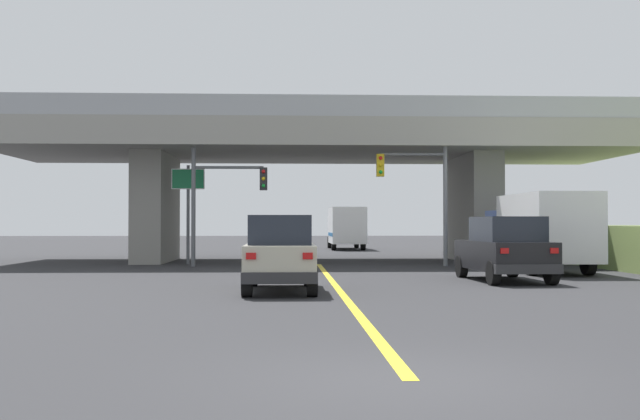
# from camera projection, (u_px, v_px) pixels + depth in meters

# --- Properties ---
(ground) EXTENTS (160.00, 160.00, 0.00)m
(ground) POSITION_uv_depth(u_px,v_px,m) (316.00, 261.00, 37.21)
(ground) COLOR #2B2B2D
(overpass_bridge) EXTENTS (29.83, 10.17, 7.22)m
(overpass_bridge) POSITION_uv_depth(u_px,v_px,m) (316.00, 155.00, 37.31)
(overpass_bridge) COLOR gray
(overpass_bridge) RESTS_ON ground
(lane_divider_stripe) EXTENTS (0.20, 25.59, 0.01)m
(lane_divider_stripe) POSITION_uv_depth(u_px,v_px,m) (337.00, 288.00, 21.59)
(lane_divider_stripe) COLOR yellow
(lane_divider_stripe) RESTS_ON ground
(suv_lead) EXTENTS (1.86, 4.44, 2.02)m
(suv_lead) POSITION_uv_depth(u_px,v_px,m) (280.00, 253.00, 20.52)
(suv_lead) COLOR #B7B29E
(suv_lead) RESTS_ON ground
(suv_crossing) EXTENTS (2.20, 4.65, 2.02)m
(suv_crossing) POSITION_uv_depth(u_px,v_px,m) (505.00, 249.00, 24.20)
(suv_crossing) COLOR black
(suv_crossing) RESTS_ON ground
(box_truck) EXTENTS (2.33, 7.23, 2.90)m
(box_truck) POSITION_uv_depth(u_px,v_px,m) (540.00, 231.00, 28.97)
(box_truck) COLOR navy
(box_truck) RESTS_ON ground
(traffic_signal_nearside) EXTENTS (3.04, 0.36, 5.49)m
(traffic_signal_nearside) POSITION_uv_depth(u_px,v_px,m) (422.00, 185.00, 32.94)
(traffic_signal_nearside) COLOR slate
(traffic_signal_nearside) RESTS_ON ground
(traffic_signal_farside) EXTENTS (3.20, 0.36, 5.03)m
(traffic_signal_farside) POSITION_uv_depth(u_px,v_px,m) (220.00, 193.00, 32.59)
(traffic_signal_farside) COLOR #56595E
(traffic_signal_farside) RESTS_ON ground
(highway_sign) EXTENTS (1.47, 0.17, 4.42)m
(highway_sign) POSITION_uv_depth(u_px,v_px,m) (188.00, 192.00, 34.44)
(highway_sign) COLOR #56595E
(highway_sign) RESTS_ON ground
(semi_truck_distant) EXTENTS (2.33, 7.36, 2.94)m
(semi_truck_distant) POSITION_uv_depth(u_px,v_px,m) (346.00, 227.00, 54.67)
(semi_truck_distant) COLOR silver
(semi_truck_distant) RESTS_ON ground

